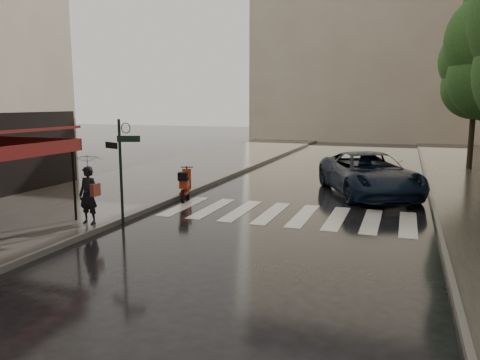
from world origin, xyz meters
The scene contains 11 objects.
ground centered at (0.00, 0.00, 0.00)m, with size 120.00×120.00×0.00m, color black.
sidewalk_near centered at (-4.50, 12.00, 0.06)m, with size 6.00×60.00×0.12m, color #38332D.
curb_near centered at (-1.45, 12.00, 0.07)m, with size 0.12×60.00×0.16m, color #595651.
curb_far centered at (7.45, 12.00, 0.07)m, with size 0.12×60.00×0.16m, color #595651.
crosswalk centered at (2.98, 6.00, 0.01)m, with size 7.85×3.20×0.01m.
signpost centered at (-1.19, 3.00, 1.83)m, with size 1.17×0.29×3.10m.
backdrop_building centered at (3.00, 38.00, 10.00)m, with size 22.00×6.00×20.00m, color tan.
tree_far centered at (9.70, 19.00, 5.46)m, with size 3.80×3.80×8.16m.
pedestrian_with_umbrella centered at (-2.00, 2.54, 1.75)m, with size 1.02×1.04×2.45m.
scooter centered at (-1.17, 7.03, 0.53)m, with size 0.80×1.69×1.15m.
parked_car centered at (5.17, 10.27, 0.83)m, with size 2.75×5.97×1.66m, color black.
Camera 1 is at (6.45, -8.34, 3.53)m, focal length 35.00 mm.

